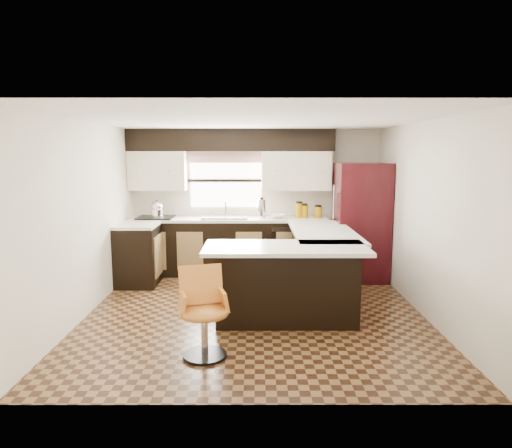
{
  "coord_description": "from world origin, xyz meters",
  "views": [
    {
      "loc": [
        0.01,
        -5.6,
        2.0
      ],
      "look_at": [
        0.01,
        0.45,
        1.07
      ],
      "focal_mm": 32.0,
      "sensor_mm": 36.0,
      "label": 1
    }
  ],
  "objects_px": {
    "refrigerator": "(361,222)",
    "bar_chair": "(204,314)",
    "peninsula_return": "(286,285)",
    "peninsula_long": "(319,265)"
  },
  "relations": [
    {
      "from": "refrigerator",
      "to": "bar_chair",
      "type": "height_order",
      "value": "refrigerator"
    },
    {
      "from": "peninsula_long",
      "to": "peninsula_return",
      "type": "distance_m",
      "value": 1.11
    },
    {
      "from": "bar_chair",
      "to": "refrigerator",
      "type": "bearing_deg",
      "value": 37.12
    },
    {
      "from": "peninsula_return",
      "to": "refrigerator",
      "type": "relative_size",
      "value": 0.89
    },
    {
      "from": "refrigerator",
      "to": "bar_chair",
      "type": "xyz_separation_m",
      "value": [
        -2.18,
        -2.88,
        -0.48
      ]
    },
    {
      "from": "peninsula_long",
      "to": "bar_chair",
      "type": "bearing_deg",
      "value": -125.73
    },
    {
      "from": "peninsula_return",
      "to": "refrigerator",
      "type": "distance_m",
      "value": 2.37
    },
    {
      "from": "peninsula_long",
      "to": "refrigerator",
      "type": "distance_m",
      "value": 1.31
    },
    {
      "from": "peninsula_return",
      "to": "peninsula_long",
      "type": "bearing_deg",
      "value": 61.7
    },
    {
      "from": "peninsula_return",
      "to": "refrigerator",
      "type": "bearing_deg",
      "value": 55.72
    }
  ]
}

